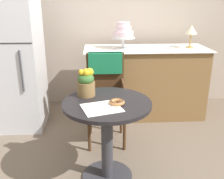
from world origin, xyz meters
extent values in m
plane|color=#6B5B4C|center=(0.00, 0.00, 0.00)|extent=(8.00, 8.00, 0.00)
cube|color=#B2A393|center=(0.00, 1.85, 1.35)|extent=(4.80, 0.10, 2.70)
cylinder|color=black|center=(0.00, 0.00, 0.70)|extent=(0.72, 0.72, 0.03)
cylinder|color=#333338|center=(0.00, 0.00, 0.34)|extent=(0.10, 0.10, 0.69)
cylinder|color=#333338|center=(0.00, 0.00, 0.01)|extent=(0.44, 0.44, 0.02)
cube|color=#472D19|center=(0.01, 0.61, 0.47)|extent=(0.42, 0.42, 0.04)
cube|color=#472D19|center=(0.01, 0.80, 0.72)|extent=(0.40, 0.04, 0.46)
cube|color=#472D19|center=(-0.18, 0.61, 0.58)|extent=(0.04, 0.38, 0.18)
cube|color=#472D19|center=(0.20, 0.61, 0.58)|extent=(0.04, 0.38, 0.18)
cube|color=#197247|center=(0.01, 0.80, 0.84)|extent=(0.36, 0.11, 0.22)
cylinder|color=#472D19|center=(-0.17, 0.43, 0.23)|extent=(0.03, 0.03, 0.45)
cylinder|color=#472D19|center=(0.19, 0.43, 0.23)|extent=(0.03, 0.03, 0.45)
cylinder|color=#472D19|center=(-0.17, 0.79, 0.23)|extent=(0.03, 0.03, 0.45)
cylinder|color=#472D19|center=(0.19, 0.79, 0.23)|extent=(0.03, 0.03, 0.45)
cube|color=white|center=(-0.04, -0.12, 0.72)|extent=(0.34, 0.32, 0.00)
torus|color=#AD7542|center=(0.08, -0.05, 0.74)|extent=(0.12, 0.12, 0.03)
torus|color=#512D1E|center=(0.08, -0.05, 0.74)|extent=(0.11, 0.11, 0.02)
cylinder|color=brown|center=(-0.17, 0.15, 0.78)|extent=(0.15, 0.15, 0.12)
ellipsoid|color=#38662D|center=(-0.17, 0.15, 0.87)|extent=(0.14, 0.14, 0.10)
sphere|color=gold|center=(-0.13, 0.16, 0.93)|extent=(0.07, 0.07, 0.07)
sphere|color=gold|center=(-0.17, 0.17, 0.93)|extent=(0.05, 0.05, 0.05)
sphere|color=gold|center=(-0.19, 0.18, 0.91)|extent=(0.05, 0.05, 0.05)
sphere|color=gold|center=(-0.20, 0.13, 0.93)|extent=(0.05, 0.05, 0.05)
sphere|color=gold|center=(-0.16, 0.13, 0.93)|extent=(0.06, 0.06, 0.06)
cube|color=olive|center=(0.55, 1.30, 0.45)|extent=(1.50, 0.56, 0.90)
cube|color=white|center=(0.55, 1.30, 0.90)|extent=(1.56, 0.62, 0.01)
cylinder|color=silver|center=(0.25, 1.30, 0.91)|extent=(0.16, 0.16, 0.01)
cylinder|color=silver|center=(0.25, 1.30, 0.97)|extent=(0.03, 0.03, 0.12)
cylinder|color=silver|center=(0.25, 1.30, 1.03)|extent=(0.30, 0.30, 0.01)
cylinder|color=silver|center=(0.25, 1.30, 1.08)|extent=(0.26, 0.25, 0.08)
cylinder|color=white|center=(0.25, 1.30, 1.05)|extent=(0.26, 0.26, 0.01)
cylinder|color=silver|center=(0.25, 1.30, 1.14)|extent=(0.20, 0.20, 0.06)
cylinder|color=white|center=(0.25, 1.30, 1.12)|extent=(0.21, 0.21, 0.01)
cylinder|color=silver|center=(0.25, 1.30, 1.20)|extent=(0.16, 0.16, 0.05)
cylinder|color=white|center=(0.25, 1.30, 1.18)|extent=(0.16, 0.16, 0.01)
cylinder|color=#B28C47|center=(1.10, 1.30, 0.91)|extent=(0.09, 0.09, 0.01)
cylinder|color=#B28C47|center=(1.10, 1.30, 0.99)|extent=(0.02, 0.02, 0.16)
cone|color=beige|center=(1.10, 1.30, 1.13)|extent=(0.15, 0.15, 0.11)
cube|color=silver|center=(-1.05, 1.10, 0.85)|extent=(0.64, 0.60, 1.70)
cube|color=black|center=(-1.05, 0.80, 1.06)|extent=(0.63, 0.01, 0.01)
cylinder|color=#3F3F44|center=(-0.87, 0.79, 0.77)|extent=(0.02, 0.02, 0.45)
camera|label=1|loc=(-0.07, -1.93, 1.51)|focal=41.89mm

